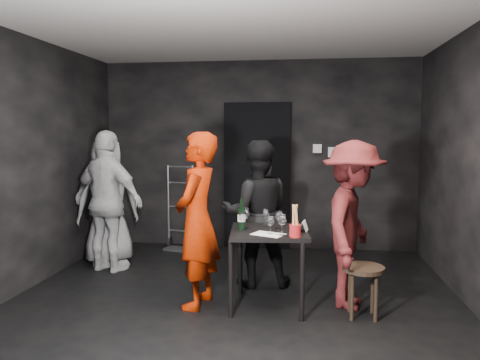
# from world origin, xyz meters

# --- Properties ---
(floor) EXTENTS (4.50, 5.00, 0.02)m
(floor) POSITION_xyz_m (0.00, 0.00, 0.00)
(floor) COLOR black
(floor) RESTS_ON ground
(ceiling) EXTENTS (4.50, 5.00, 0.02)m
(ceiling) POSITION_xyz_m (0.00, 0.00, 2.70)
(ceiling) COLOR silver
(ceiling) RESTS_ON ground
(wall_back) EXTENTS (4.50, 0.04, 2.70)m
(wall_back) POSITION_xyz_m (0.00, 2.50, 1.35)
(wall_back) COLOR black
(wall_back) RESTS_ON ground
(wall_front) EXTENTS (4.50, 0.04, 2.70)m
(wall_front) POSITION_xyz_m (0.00, -2.50, 1.35)
(wall_front) COLOR black
(wall_front) RESTS_ON ground
(wall_left) EXTENTS (0.04, 5.00, 2.70)m
(wall_left) POSITION_xyz_m (-2.25, 0.00, 1.35)
(wall_left) COLOR black
(wall_left) RESTS_ON ground
(doorway) EXTENTS (0.95, 0.10, 2.10)m
(doorway) POSITION_xyz_m (0.00, 2.44, 1.05)
(doorway) COLOR black
(doorway) RESTS_ON ground
(wallbox_upper) EXTENTS (0.12, 0.06, 0.12)m
(wallbox_upper) POSITION_xyz_m (0.85, 2.45, 1.45)
(wallbox_upper) COLOR #B7B7B2
(wallbox_upper) RESTS_ON wall_back
(wallbox_lower) EXTENTS (0.10, 0.06, 0.14)m
(wallbox_lower) POSITION_xyz_m (1.05, 2.45, 1.40)
(wallbox_lower) COLOR #B7B7B2
(wallbox_lower) RESTS_ON wall_back
(hand_truck) EXTENTS (0.40, 0.34, 1.21)m
(hand_truck) POSITION_xyz_m (-1.09, 2.22, 0.22)
(hand_truck) COLOR #B2B2B7
(hand_truck) RESTS_ON floor
(tasting_table) EXTENTS (0.72, 0.72, 0.75)m
(tasting_table) POSITION_xyz_m (0.35, 0.13, 0.65)
(tasting_table) COLOR black
(tasting_table) RESTS_ON floor
(stool) EXTENTS (0.38, 0.38, 0.47)m
(stool) POSITION_xyz_m (1.21, -0.01, 0.38)
(stool) COLOR black
(stool) RESTS_ON floor
(server_red) EXTENTS (0.53, 0.74, 1.88)m
(server_red) POSITION_xyz_m (-0.34, 0.07, 0.94)
(server_red) COLOR #A31D00
(server_red) RESTS_ON floor
(woman_black) EXTENTS (0.89, 0.58, 1.69)m
(woman_black) POSITION_xyz_m (0.16, 0.77, 0.85)
(woman_black) COLOR black
(woman_black) RESTS_ON floor
(man_maroon) EXTENTS (0.78, 1.20, 1.72)m
(man_maroon) POSITION_xyz_m (1.14, 0.26, 0.86)
(man_maroon) COLOR #541718
(man_maroon) RESTS_ON floor
(bystander_cream) EXTENTS (1.25, 0.88, 1.93)m
(bystander_cream) POSITION_xyz_m (-1.66, 1.05, 0.97)
(bystander_cream) COLOR silver
(bystander_cream) RESTS_ON floor
(bystander_grey) EXTENTS (0.95, 0.79, 1.70)m
(bystander_grey) POSITION_xyz_m (-1.80, 1.36, 0.85)
(bystander_grey) COLOR gray
(bystander_grey) RESTS_ON floor
(tasting_mat) EXTENTS (0.33, 0.28, 0.00)m
(tasting_mat) POSITION_xyz_m (0.36, -0.06, 0.75)
(tasting_mat) COLOR white
(tasting_mat) RESTS_ON tasting_table
(wine_glass_a) EXTENTS (0.09, 0.09, 0.20)m
(wine_glass_a) POSITION_xyz_m (0.10, 0.08, 0.85)
(wine_glass_a) COLOR white
(wine_glass_a) RESTS_ON tasting_table
(wine_glass_b) EXTENTS (0.09, 0.09, 0.22)m
(wine_glass_b) POSITION_xyz_m (0.11, 0.17, 0.86)
(wine_glass_b) COLOR white
(wine_glass_b) RESTS_ON tasting_table
(wine_glass_c) EXTENTS (0.09, 0.09, 0.18)m
(wine_glass_c) POSITION_xyz_m (0.30, 0.32, 0.84)
(wine_glass_c) COLOR white
(wine_glass_c) RESTS_ON tasting_table
(wine_glass_d) EXTENTS (0.08, 0.08, 0.18)m
(wine_glass_d) POSITION_xyz_m (0.37, -0.04, 0.84)
(wine_glass_d) COLOR white
(wine_glass_d) RESTS_ON tasting_table
(wine_glass_e) EXTENTS (0.10, 0.10, 0.22)m
(wine_glass_e) POSITION_xyz_m (0.48, -0.09, 0.86)
(wine_glass_e) COLOR white
(wine_glass_e) RESTS_ON tasting_table
(wine_glass_f) EXTENTS (0.08, 0.08, 0.19)m
(wine_glass_f) POSITION_xyz_m (0.44, 0.18, 0.84)
(wine_glass_f) COLOR white
(wine_glass_f) RESTS_ON tasting_table
(wine_bottle) EXTENTS (0.07, 0.07, 0.30)m
(wine_bottle) POSITION_xyz_m (0.09, 0.10, 0.87)
(wine_bottle) COLOR black
(wine_bottle) RESTS_ON tasting_table
(breadstick_cup) EXTENTS (0.10, 0.10, 0.31)m
(breadstick_cup) POSITION_xyz_m (0.60, -0.14, 0.89)
(breadstick_cup) COLOR #AF181A
(breadstick_cup) RESTS_ON tasting_table
(reserved_card) EXTENTS (0.10, 0.14, 0.10)m
(reserved_card) POSITION_xyz_m (0.66, 0.12, 0.80)
(reserved_card) COLOR white
(reserved_card) RESTS_ON tasting_table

